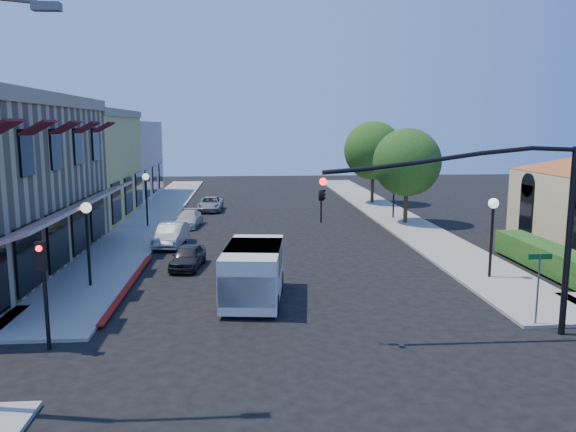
{
  "coord_description": "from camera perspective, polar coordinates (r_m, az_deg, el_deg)",
  "views": [
    {
      "loc": [
        -2.11,
        -14.96,
        6.62
      ],
      "look_at": [
        -0.16,
        9.92,
        2.6
      ],
      "focal_mm": 35.0,
      "sensor_mm": 36.0,
      "label": 1
    }
  ],
  "objects": [
    {
      "name": "parked_car_d",
      "position": [
        44.49,
        -7.9,
        1.22
      ],
      "size": [
        1.99,
        4.03,
        1.1
      ],
      "primitive_type": "imported",
      "rotation": [
        0.0,
        0.0,
        -0.04
      ],
      "color": "#A0A2A5",
      "rests_on": "ground"
    },
    {
      "name": "ground",
      "position": [
        16.5,
        3.36,
        -14.53
      ],
      "size": [
        120.0,
        120.0,
        0.0
      ],
      "primitive_type": "plane",
      "color": "black",
      "rests_on": "ground"
    },
    {
      "name": "pink_stucco_building",
      "position": [
        54.72,
        -18.72,
        5.4
      ],
      "size": [
        10.0,
        12.0,
        7.0
      ],
      "primitive_type": "cube",
      "color": "beige",
      "rests_on": "ground"
    },
    {
      "name": "sidewalk_left",
      "position": [
        42.99,
        -13.31,
        0.13
      ],
      "size": [
        3.5,
        50.0,
        0.12
      ],
      "primitive_type": "cube",
      "color": "gray",
      "rests_on": "ground"
    },
    {
      "name": "yellow_stucco_building",
      "position": [
        43.19,
        -22.61,
        4.71
      ],
      "size": [
        10.0,
        12.0,
        7.6
      ],
      "primitive_type": "cube",
      "color": "tan",
      "rests_on": "ground"
    },
    {
      "name": "secondary_signal",
      "position": [
        17.92,
        -23.63,
        -5.53
      ],
      "size": [
        0.28,
        0.42,
        3.32
      ],
      "color": "black",
      "rests_on": "ground"
    },
    {
      "name": "parked_car_c",
      "position": [
        37.69,
        -10.1,
        -0.3
      ],
      "size": [
        1.86,
        3.75,
        1.05
      ],
      "primitive_type": "imported",
      "rotation": [
        0.0,
        0.0,
        -0.11
      ],
      "color": "#BBBCBA",
      "rests_on": "ground"
    },
    {
      "name": "hedge",
      "position": [
        28.44,
        24.84,
        -5.18
      ],
      "size": [
        1.4,
        8.0,
        1.1
      ],
      "primitive_type": "cube",
      "color": "#1E4A15",
      "rests_on": "ground"
    },
    {
      "name": "lamppost_left_far",
      "position": [
        37.71,
        -14.22,
        2.96
      ],
      "size": [
        0.44,
        0.44,
        3.57
      ],
      "color": "black",
      "rests_on": "ground"
    },
    {
      "name": "street_name_sign",
      "position": [
        20.27,
        24.11,
        -5.71
      ],
      "size": [
        0.8,
        0.06,
        2.5
      ],
      "color": "#595B5E",
      "rests_on": "ground"
    },
    {
      "name": "curb_red_strip",
      "position": [
        24.37,
        -15.75,
        -6.96
      ],
      "size": [
        0.25,
        10.0,
        0.06
      ],
      "primitive_type": "cube",
      "color": "maroon",
      "rests_on": "ground"
    },
    {
      "name": "parked_car_a",
      "position": [
        26.82,
        -10.14,
        -4.09
      ],
      "size": [
        1.72,
        3.34,
        1.09
      ],
      "primitive_type": "imported",
      "rotation": [
        0.0,
        0.0,
        -0.14
      ],
      "color": "black",
      "rests_on": "ground"
    },
    {
      "name": "parked_car_b",
      "position": [
        31.83,
        -11.78,
        -1.88
      ],
      "size": [
        1.7,
        3.96,
        1.27
      ],
      "primitive_type": "imported",
      "rotation": [
        0.0,
        0.0,
        -0.09
      ],
      "color": "#AFB1B4",
      "rests_on": "ground"
    },
    {
      "name": "sidewalk_right",
      "position": [
        43.84,
        9.92,
        0.41
      ],
      "size": [
        3.5,
        50.0,
        0.12
      ],
      "primitive_type": "cube",
      "color": "gray",
      "rests_on": "ground"
    },
    {
      "name": "lamppost_left_near",
      "position": [
        24.15,
        -19.76,
        -0.65
      ],
      "size": [
        0.44,
        0.44,
        3.57
      ],
      "color": "black",
      "rests_on": "ground"
    },
    {
      "name": "signal_mast_arm",
      "position": [
        18.46,
        21.15,
        0.64
      ],
      "size": [
        8.01,
        0.39,
        6.0
      ],
      "color": "black",
      "rests_on": "ground"
    },
    {
      "name": "street_tree_b",
      "position": [
        48.26,
        8.65,
        6.58
      ],
      "size": [
        4.94,
        4.94,
        7.02
      ],
      "color": "#332414",
      "rests_on": "ground"
    },
    {
      "name": "white_van",
      "position": [
        21.44,
        -3.54,
        -5.46
      ],
      "size": [
        2.58,
        4.95,
        2.11
      ],
      "color": "silver",
      "rests_on": "ground"
    },
    {
      "name": "lamppost_right_near",
      "position": [
        25.59,
        20.08,
        -0.14
      ],
      "size": [
        0.44,
        0.44,
        3.57
      ],
      "color": "black",
      "rests_on": "ground"
    },
    {
      "name": "lamppost_right_far",
      "position": [
        40.57,
        10.73,
        3.5
      ],
      "size": [
        0.44,
        0.44,
        3.57
      ],
      "color": "black",
      "rests_on": "ground"
    },
    {
      "name": "street_tree_a",
      "position": [
        38.61,
        12.0,
        5.35
      ],
      "size": [
        4.56,
        4.56,
        6.48
      ],
      "color": "#332414",
      "rests_on": "ground"
    }
  ]
}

